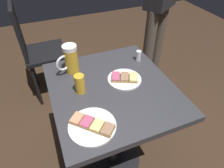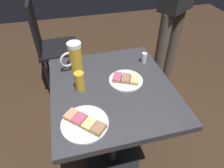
% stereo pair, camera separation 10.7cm
% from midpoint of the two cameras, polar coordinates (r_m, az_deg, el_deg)
% --- Properties ---
extents(ground_plane, '(6.00, 6.00, 0.00)m').
position_cam_midpoint_polar(ground_plane, '(1.70, 1.94, -20.74)').
color(ground_plane, '#382619').
extents(cafe_table, '(0.67, 0.72, 0.77)m').
position_cam_midpoint_polar(cafe_table, '(1.22, 2.55, -7.42)').
color(cafe_table, black).
rests_on(cafe_table, ground_plane).
extents(plate_near, '(0.22, 0.22, 0.03)m').
position_cam_midpoint_polar(plate_near, '(0.90, -4.48, -11.30)').
color(plate_near, white).
rests_on(plate_near, cafe_table).
extents(plate_far, '(0.19, 0.19, 0.03)m').
position_cam_midpoint_polar(plate_far, '(1.12, 6.75, 1.16)').
color(plate_far, white).
rests_on(plate_far, cafe_table).
extents(beer_mug, '(0.14, 0.08, 0.17)m').
position_cam_midpoint_polar(beer_mug, '(1.18, -8.20, 7.81)').
color(beer_mug, gold).
rests_on(beer_mug, cafe_table).
extents(beer_glass_small, '(0.05, 0.05, 0.11)m').
position_cam_midpoint_polar(beer_glass_small, '(1.04, -6.44, 0.68)').
color(beer_glass_small, gold).
rests_on(beer_glass_small, cafe_table).
extents(salt_shaker, '(0.03, 0.03, 0.07)m').
position_cam_midpoint_polar(salt_shaker, '(1.28, 11.67, 7.36)').
color(salt_shaker, silver).
rests_on(salt_shaker, cafe_table).
extents(cafe_chair, '(0.39, 0.39, 0.97)m').
position_cam_midpoint_polar(cafe_chair, '(2.00, -16.03, 11.26)').
color(cafe_chair, black).
rests_on(cafe_chair, ground_plane).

